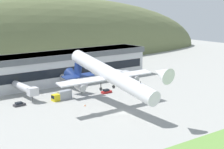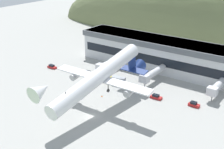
% 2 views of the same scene
% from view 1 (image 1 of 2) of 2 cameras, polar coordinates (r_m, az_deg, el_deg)
% --- Properties ---
extents(ground_plane, '(379.67, 379.67, 0.00)m').
position_cam_1_polar(ground_plane, '(121.91, 1.64, -5.75)').
color(ground_plane, '#9E9E99').
extents(hill_backdrop, '(274.69, 50.33, 76.44)m').
position_cam_1_polar(hill_backdrop, '(227.40, -11.84, 2.07)').
color(hill_backdrop, '#667047').
rests_on(hill_backdrop, ground_plane).
extents(terminal_building, '(88.85, 15.40, 13.32)m').
position_cam_1_polar(terminal_building, '(163.71, -8.53, 1.29)').
color(terminal_building, silver).
rests_on(terminal_building, ground_plane).
extents(jetway_0, '(3.38, 17.13, 5.43)m').
position_cam_1_polar(jetway_0, '(140.34, -13.08, -2.06)').
color(jetway_0, silver).
rests_on(jetway_0, ground_plane).
extents(jetway_1, '(3.38, 16.80, 5.43)m').
position_cam_1_polar(jetway_1, '(149.88, -5.85, -0.96)').
color(jetway_1, silver).
rests_on(jetway_1, ground_plane).
extents(jetway_2, '(3.38, 12.78, 5.43)m').
position_cam_1_polar(jetway_2, '(165.38, 1.07, 0.26)').
color(jetway_2, silver).
rests_on(jetway_2, ground_plane).
extents(cargo_airplane, '(36.75, 53.68, 14.12)m').
position_cam_1_polar(cargo_airplane, '(123.14, -0.44, -0.11)').
color(cargo_airplane, silver).
extents(service_car_1, '(4.21, 1.93, 1.54)m').
position_cam_1_polar(service_car_1, '(145.93, -0.86, -2.60)').
color(service_car_1, '#B21E1E').
rests_on(service_car_1, ground_plane).
extents(service_car_2, '(4.29, 2.12, 1.41)m').
position_cam_1_polar(service_car_2, '(132.40, -13.95, -4.43)').
color(service_car_2, '#333338').
rests_on(service_car_2, ground_plane).
extents(service_car_3, '(3.79, 1.81, 1.67)m').
position_cam_1_polar(service_car_3, '(155.61, 2.53, -1.70)').
color(service_car_3, '#B21E1E').
rests_on(service_car_3, ground_plane).
extents(fuel_truck, '(7.88, 2.87, 3.26)m').
position_cam_1_polar(fuel_truck, '(137.40, -7.60, -3.21)').
color(fuel_truck, gold).
rests_on(fuel_truck, ground_plane).
extents(traffic_cone_0, '(0.52, 0.52, 0.58)m').
position_cam_1_polar(traffic_cone_0, '(128.89, -4.13, -4.69)').
color(traffic_cone_0, orange).
rests_on(traffic_cone_0, ground_plane).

